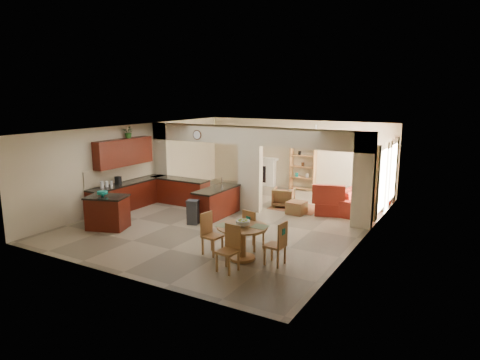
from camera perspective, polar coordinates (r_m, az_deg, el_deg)
The scene contains 39 objects.
floor at distance 13.52m, azimuth -0.70°, elevation -5.06°, with size 10.00×10.00×0.00m, color #82745A.
ceiling at distance 13.00m, azimuth -0.73°, elevation 6.85°, with size 10.00×10.00×0.00m, color white.
wall_back at distance 17.62m, azimuth 7.58°, elevation 3.39°, with size 8.00×8.00×0.00m, color #C7B492.
wall_front at distance 9.34m, azimuth -16.52°, elevation -4.19°, with size 8.00×8.00×0.00m, color #C7B492.
wall_left at distance 15.57m, azimuth -13.51°, elevation 2.11°, with size 10.00×10.00×0.00m, color #C7B492.
wall_right at distance 11.72m, azimuth 16.40°, elevation -1.05°, with size 10.00×10.00×0.00m, color #C7B492.
partition_left_pier at distance 16.11m, azimuth -10.30°, elevation 2.55°, with size 0.60×0.25×2.80m, color #C7B492.
partition_center_pier at distance 14.10m, azimuth 1.35°, elevation 0.23°, with size 0.80×0.25×2.20m, color #C7B492.
partition_right_pier at distance 12.74m, azimuth 16.15°, elevation -0.06°, with size 0.60×0.25×2.80m, color #C7B492.
partition_header at distance 13.90m, azimuth 1.38°, elevation 5.91°, with size 8.00×0.25×0.60m, color #C7B492.
kitchen_counter at distance 15.08m, azimuth -11.94°, elevation -1.74°, with size 2.52×3.29×1.48m.
upper_cabinets at distance 14.81m, azimuth -15.21°, elevation 3.59°, with size 0.35×2.40×0.90m, color #401307.
peninsula at distance 13.61m, azimuth -3.13°, elevation -2.97°, with size 0.70×1.85×0.91m.
wall_clock at distance 14.83m, azimuth -5.75°, elevation 6.01°, with size 0.34×0.34×0.03m, color #52311B.
rug at distance 14.82m, azimuth 7.46°, elevation -3.65°, with size 1.60×1.30×0.01m, color brown.
fireplace at distance 18.26m, azimuth 2.66°, elevation 1.26°, with size 1.60×0.35×1.20m.
shelving_unit at distance 17.41m, azimuth 8.37°, elevation 1.60°, with size 1.00×0.32×1.80m, color #9E6736.
window_a at distance 13.97m, azimuth 18.46°, elevation -0.05°, with size 0.02×0.90×1.90m, color white.
window_b at distance 15.61m, azimuth 19.72°, elevation 1.03°, with size 0.02×0.90×1.90m, color white.
glazed_door at distance 14.82m, azimuth 19.09°, elevation -0.05°, with size 0.02×0.70×2.10m, color white.
drape_a_left at distance 13.40m, azimuth 17.78°, elevation -0.48°, with size 0.10×0.28×2.30m, color #441F1B.
drape_a_right at distance 14.55m, azimuth 18.79°, elevation 0.38°, with size 0.10×0.28×2.30m, color #441F1B.
drape_b_left at distance 15.04m, azimuth 19.16°, elevation 0.69°, with size 0.10×0.28×2.30m, color #441F1B.
drape_b_right at distance 16.20m, azimuth 19.97°, elevation 1.37°, with size 0.10×0.28×2.30m, color #441F1B.
ceiling_fan at distance 15.10m, azimuth 10.08°, elevation 6.41°, with size 1.00×1.00×0.10m, color white.
kitchen_island at distance 12.93m, azimuth -17.24°, elevation -4.13°, with size 1.31×1.11×0.96m.
teal_bowl at distance 12.83m, azimuth -17.87°, elevation -1.75°, with size 0.30×0.30×0.14m, color #138371.
trash_can at distance 12.87m, azimuth -6.30°, elevation -4.41°, with size 0.32×0.27×0.68m, color #2B2B2E.
dining_table at distance 10.10m, azimuth 0.30°, elevation -7.68°, with size 1.19×1.19×0.81m.
fruit_bowl at distance 9.94m, azimuth 0.39°, elevation -5.77°, with size 0.33×0.33×0.18m, color #8EBE28.
sofa at distance 14.85m, azimuth 16.20°, elevation -2.47°, with size 1.03×2.64×0.77m, color maroon.
chaise at distance 14.21m, azimuth 12.06°, elevation -3.65°, with size 1.02×0.83×0.41m, color maroon.
armchair at distance 14.86m, azimuth 5.82°, elevation -2.30°, with size 0.70×0.72×0.65m, color maroon.
ottoman at distance 14.05m, azimuth 7.55°, elevation -3.67°, with size 0.56×0.56×0.41m, color maroon.
plant at distance 14.93m, azimuth -14.62°, elevation 6.21°, with size 0.37×0.32×0.41m, color #1C5215.
chair_north at distance 10.69m, azimuth 1.57°, elevation -6.46°, with size 0.51×0.51×1.02m.
chair_east at distance 9.79m, azimuth 5.14°, elevation -8.23°, with size 0.45×0.44×1.02m.
chair_south at distance 9.50m, azimuth -1.34°, elevation -8.81°, with size 0.47×0.47×1.02m.
chair_west at distance 10.47m, azimuth -4.06°, elevation -6.88°, with size 0.47×0.47×1.02m.
Camera 1 is at (6.58, -11.16, 3.84)m, focal length 32.00 mm.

